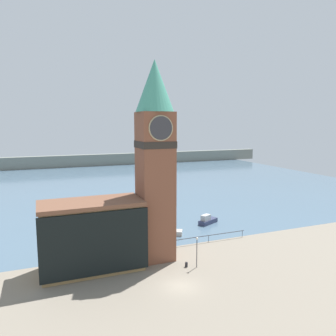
{
  "coord_description": "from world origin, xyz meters",
  "views": [
    {
      "loc": [
        -14.33,
        -32.29,
        18.53
      ],
      "look_at": [
        1.08,
        6.47,
        12.8
      ],
      "focal_mm": 35.0,
      "sensor_mm": 36.0,
      "label": 1
    }
  ],
  "objects": [
    {
      "name": "ground_plane",
      "position": [
        0.0,
        0.0,
        0.0
      ],
      "size": [
        160.0,
        160.0,
        0.0
      ],
      "primitive_type": "plane",
      "color": "gray"
    },
    {
      "name": "water",
      "position": [
        0.0,
        71.48,
        -0.0
      ],
      "size": [
        160.0,
        120.0,
        0.0
      ],
      "color": "slate",
      "rests_on": "ground_plane"
    },
    {
      "name": "far_shoreline",
      "position": [
        0.0,
        111.48,
        2.5
      ],
      "size": [
        180.0,
        3.0,
        5.0
      ],
      "color": "gray",
      "rests_on": "water"
    },
    {
      "name": "pier_railing",
      "position": [
        9.83,
        11.23,
        0.97
      ],
      "size": [
        13.13,
        0.08,
        1.09
      ],
      "color": "#333338",
      "rests_on": "ground_plane"
    },
    {
      "name": "clock_tower",
      "position": [
        0.09,
        8.61,
        14.16
      ],
      "size": [
        5.05,
        5.05,
        26.67
      ],
      "color": "brown",
      "rests_on": "ground_plane"
    },
    {
      "name": "pier_building",
      "position": [
        -8.58,
        8.13,
        4.46
      ],
      "size": [
        12.83,
        6.33,
        8.88
      ],
      "color": "#A88451",
      "rests_on": "ground_plane"
    },
    {
      "name": "boat_near",
      "position": [
        5.34,
        16.68,
        0.58
      ],
      "size": [
        4.32,
        3.36,
        1.58
      ],
      "rotation": [
        0.0,
        0.0,
        -0.49
      ],
      "color": "#B7B2A8",
      "rests_on": "water"
    },
    {
      "name": "boat_far",
      "position": [
        14.17,
        19.61,
        0.65
      ],
      "size": [
        4.39,
        3.17,
        1.81
      ],
      "rotation": [
        0.0,
        0.0,
        0.46
      ],
      "color": "#333856",
      "rests_on": "water"
    },
    {
      "name": "mooring_bollard_near",
      "position": [
        2.79,
        4.33,
        0.37
      ],
      "size": [
        0.37,
        0.37,
        0.69
      ],
      "color": "black",
      "rests_on": "ground_plane"
    },
    {
      "name": "lamp_post",
      "position": [
        3.99,
        3.74,
        2.82
      ],
      "size": [
        0.32,
        0.32,
        4.04
      ],
      "color": "#2D2D33",
      "rests_on": "ground_plane"
    }
  ]
}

